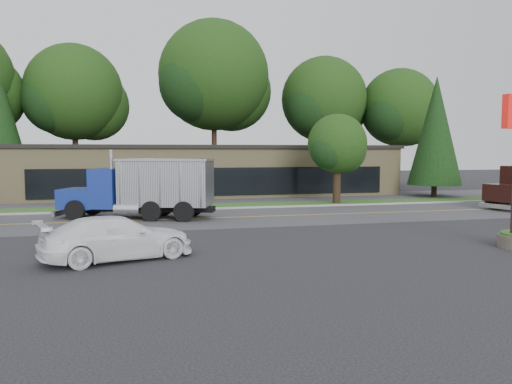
# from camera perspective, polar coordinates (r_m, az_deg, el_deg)

# --- Properties ---
(ground) EXTENTS (140.00, 140.00, 0.00)m
(ground) POSITION_cam_1_polar(r_m,az_deg,el_deg) (19.67, -0.79, -6.42)
(ground) COLOR #37373C
(ground) RESTS_ON ground
(road) EXTENTS (60.00, 8.00, 0.02)m
(road) POSITION_cam_1_polar(r_m,az_deg,el_deg) (28.40, -4.87, -3.00)
(road) COLOR #58585D
(road) RESTS_ON ground
(center_line) EXTENTS (60.00, 0.12, 0.01)m
(center_line) POSITION_cam_1_polar(r_m,az_deg,el_deg) (28.40, -4.87, -3.00)
(center_line) COLOR gold
(center_line) RESTS_ON ground
(curb) EXTENTS (60.00, 0.30, 0.12)m
(curb) POSITION_cam_1_polar(r_m,az_deg,el_deg) (32.52, -6.01, -2.03)
(curb) COLOR #9E9E99
(curb) RESTS_ON ground
(grass_verge) EXTENTS (60.00, 3.40, 0.03)m
(grass_verge) POSITION_cam_1_polar(r_m,az_deg,el_deg) (34.29, -6.41, -1.69)
(grass_verge) COLOR #25501B
(grass_verge) RESTS_ON ground
(far_parking) EXTENTS (60.00, 7.00, 0.02)m
(far_parking) POSITION_cam_1_polar(r_m,az_deg,el_deg) (39.23, -7.34, -0.89)
(far_parking) COLOR #58585D
(far_parking) RESTS_ON ground
(strip_mall) EXTENTS (32.00, 12.00, 4.00)m
(strip_mall) POSITION_cam_1_polar(r_m,az_deg,el_deg) (45.29, -5.70, 2.40)
(strip_mall) COLOR tan
(strip_mall) RESTS_ON ground
(tree_far_b) EXTENTS (10.05, 9.46, 14.34)m
(tree_far_b) POSITION_cam_1_polar(r_m,az_deg,el_deg) (53.49, -19.91, 10.16)
(tree_far_b) COLOR #382619
(tree_far_b) RESTS_ON ground
(tree_far_c) EXTENTS (12.29, 11.57, 17.53)m
(tree_far_c) POSITION_cam_1_polar(r_m,az_deg,el_deg) (54.14, -4.67, 12.53)
(tree_far_c) COLOR #382619
(tree_far_c) RESTS_ON ground
(tree_far_d) EXTENTS (9.87, 9.29, 14.08)m
(tree_far_d) POSITION_cam_1_polar(r_m,az_deg,el_deg) (56.06, 7.88, 9.96)
(tree_far_d) COLOR #382619
(tree_far_d) RESTS_ON ground
(tree_far_e) EXTENTS (8.96, 8.43, 12.78)m
(tree_far_e) POSITION_cam_1_polar(r_m,az_deg,el_deg) (57.62, 16.11, 8.85)
(tree_far_e) COLOR #382619
(tree_far_e) RESTS_ON ground
(evergreen_right) EXTENTS (4.39, 4.39, 9.98)m
(evergreen_right) POSITION_cam_1_polar(r_m,az_deg,el_deg) (44.15, 19.85, 6.61)
(evergreen_right) COLOR #382619
(evergreen_right) RESTS_ON ground
(tree_verge) EXTENTS (4.55, 4.28, 6.49)m
(tree_verge) POSITION_cam_1_polar(r_m,az_deg,el_deg) (36.79, 9.33, 5.15)
(tree_verge) COLOR #382619
(tree_verge) RESTS_ON ground
(dump_truck_blue) EXTENTS (8.85, 5.16, 3.36)m
(dump_truck_blue) POSITION_cam_1_polar(r_m,az_deg,el_deg) (28.64, -12.45, 0.61)
(dump_truck_blue) COLOR black
(dump_truck_blue) RESTS_ON ground
(rally_car) EXTENTS (5.69, 3.71, 1.53)m
(rally_car) POSITION_cam_1_polar(r_m,az_deg,el_deg) (18.16, -15.53, -5.07)
(rally_car) COLOR white
(rally_car) RESTS_ON ground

